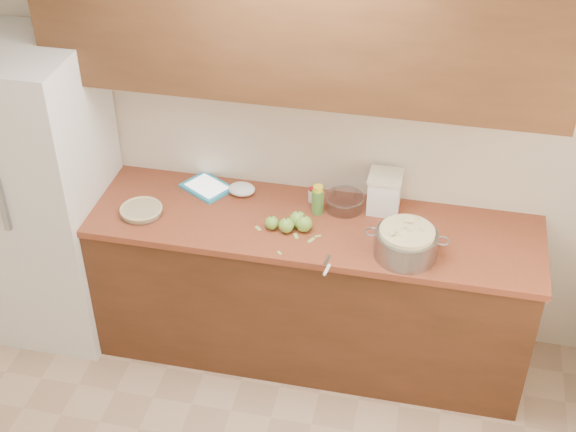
% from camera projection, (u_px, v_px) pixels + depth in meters
% --- Properties ---
extents(room_shell, '(3.60, 3.60, 3.60)m').
position_uv_depth(room_shell, '(210.00, 372.00, 2.88)').
color(room_shell, tan).
rests_on(room_shell, ground).
extents(counter_run, '(2.64, 0.68, 0.92)m').
position_uv_depth(counter_run, '(293.00, 285.00, 4.54)').
color(counter_run, '#542B17').
rests_on(counter_run, ground).
extents(upper_cabinets, '(2.60, 0.34, 0.70)m').
position_uv_depth(upper_cabinets, '(301.00, 26.00, 3.79)').
color(upper_cabinets, '#57321A').
rests_on(upper_cabinets, room_shell).
extents(fridge, '(0.70, 0.70, 1.80)m').
position_uv_depth(fridge, '(41.00, 195.00, 4.50)').
color(fridge, silver).
rests_on(fridge, ground).
extents(pie, '(0.24, 0.24, 0.04)m').
position_uv_depth(pie, '(141.00, 210.00, 4.31)').
color(pie, silver).
rests_on(pie, counter_run).
extents(colander, '(0.42, 0.32, 0.16)m').
position_uv_depth(colander, '(406.00, 243.00, 3.99)').
color(colander, gray).
rests_on(colander, counter_run).
extents(flour_canister, '(0.18, 0.18, 0.22)m').
position_uv_depth(flour_canister, '(385.00, 192.00, 4.29)').
color(flour_canister, white).
rests_on(flour_canister, counter_run).
extents(tablet, '(0.32, 0.30, 0.02)m').
position_uv_depth(tablet, '(207.00, 187.00, 4.51)').
color(tablet, '#2BA3D2').
rests_on(tablet, counter_run).
extents(paring_knife, '(0.04, 0.17, 0.02)m').
position_uv_depth(paring_knife, '(327.00, 268.00, 3.94)').
color(paring_knife, gray).
rests_on(paring_knife, counter_run).
extents(lemon_bottle, '(0.06, 0.06, 0.17)m').
position_uv_depth(lemon_bottle, '(318.00, 200.00, 4.28)').
color(lemon_bottle, '#4C8C38').
rests_on(lemon_bottle, counter_run).
extents(cinnamon_shaker, '(0.04, 0.04, 0.09)m').
position_uv_depth(cinnamon_shaker, '(312.00, 195.00, 4.39)').
color(cinnamon_shaker, beige).
rests_on(cinnamon_shaker, counter_run).
extents(vanilla_bottle, '(0.03, 0.03, 0.09)m').
position_uv_depth(vanilla_bottle, '(316.00, 202.00, 4.33)').
color(vanilla_bottle, black).
rests_on(vanilla_bottle, counter_run).
extents(mixing_bowl, '(0.22, 0.22, 0.08)m').
position_uv_depth(mixing_bowl, '(344.00, 201.00, 4.34)').
color(mixing_bowl, silver).
rests_on(mixing_bowl, counter_run).
extents(paper_towel, '(0.16, 0.13, 0.06)m').
position_uv_depth(paper_towel, '(242.00, 189.00, 4.46)').
color(paper_towel, white).
rests_on(paper_towel, counter_run).
extents(apple_left, '(0.08, 0.08, 0.09)m').
position_uv_depth(apple_left, '(272.00, 223.00, 4.19)').
color(apple_left, '#6EA235').
rests_on(apple_left, counter_run).
extents(apple_center, '(0.09, 0.09, 0.10)m').
position_uv_depth(apple_center, '(298.00, 219.00, 4.20)').
color(apple_center, '#6EA235').
rests_on(apple_center, counter_run).
extents(apple_front, '(0.08, 0.08, 0.09)m').
position_uv_depth(apple_front, '(286.00, 225.00, 4.17)').
color(apple_front, '#6EA235').
rests_on(apple_front, counter_run).
extents(apple_extra, '(0.09, 0.09, 0.10)m').
position_uv_depth(apple_extra, '(304.00, 224.00, 4.17)').
color(apple_extra, '#6EA235').
rests_on(apple_extra, counter_run).
extents(peel_a, '(0.04, 0.03, 0.00)m').
position_uv_depth(peel_a, '(318.00, 236.00, 4.16)').
color(peel_a, '#95BF5D').
rests_on(peel_a, counter_run).
extents(peel_b, '(0.03, 0.03, 0.00)m').
position_uv_depth(peel_b, '(280.00, 253.00, 4.04)').
color(peel_b, '#95BF5D').
rests_on(peel_b, counter_run).
extents(peel_c, '(0.04, 0.05, 0.00)m').
position_uv_depth(peel_c, '(311.00, 240.00, 4.13)').
color(peel_c, '#95BF5D').
rests_on(peel_c, counter_run).
extents(peel_d, '(0.04, 0.05, 0.00)m').
position_uv_depth(peel_d, '(296.00, 236.00, 4.16)').
color(peel_d, '#95BF5D').
rests_on(peel_d, counter_run).
extents(peel_e, '(0.04, 0.04, 0.00)m').
position_uv_depth(peel_e, '(258.00, 228.00, 4.21)').
color(peel_e, '#95BF5D').
rests_on(peel_e, counter_run).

